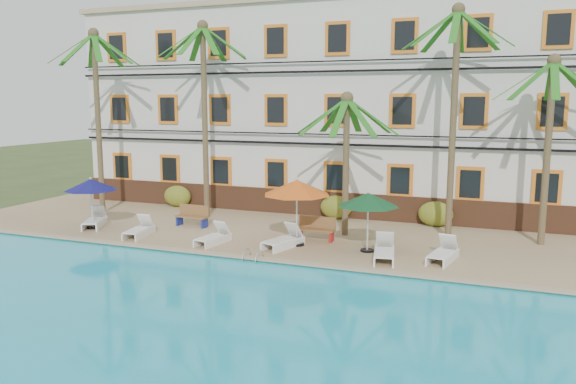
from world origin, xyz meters
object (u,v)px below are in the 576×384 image
at_px(lounger_d, 284,240).
at_px(lounger_f, 443,253).
at_px(palm_d, 455,93).
at_px(umbrella_red, 297,188).
at_px(palm_a, 97,98).
at_px(lounger_b, 139,230).
at_px(bench_right, 316,228).
at_px(palm_c, 346,142).
at_px(palm_b, 204,95).
at_px(lounger_a, 95,220).
at_px(bench_left, 193,216).
at_px(umbrella_green, 368,200).
at_px(lounger_e, 384,251).
at_px(pool_ladder, 253,260).
at_px(lounger_c, 214,237).
at_px(palm_e, 550,123).
at_px(umbrella_blue, 91,185).

relative_size(lounger_d, lounger_f, 1.04).
distance_m(palm_d, lounger_d, 8.66).
bearing_deg(umbrella_red, lounger_d, -125.65).
xyz_separation_m(palm_a, lounger_b, (4.53, -3.36, -5.30)).
bearing_deg(bench_right, lounger_b, -164.40).
bearing_deg(palm_c, lounger_d, -120.67).
height_order(palm_b, lounger_a, palm_b).
bearing_deg(umbrella_red, palm_c, 60.46).
distance_m(palm_b, bench_left, 5.63).
xyz_separation_m(umbrella_green, lounger_e, (0.79, -0.86, -1.61)).
bearing_deg(lounger_b, bench_right, 15.60).
bearing_deg(bench_right, palm_b, 158.29).
height_order(palm_c, lounger_f, palm_c).
bearing_deg(umbrella_red, lounger_a, -178.85).
relative_size(lounger_d, pool_ladder, 2.66).
bearing_deg(palm_a, lounger_f, -9.22).
height_order(palm_a, umbrella_red, palm_a).
distance_m(palm_d, pool_ladder, 10.04).
xyz_separation_m(umbrella_red, bench_right, (0.46, 1.01, -1.74)).
height_order(umbrella_green, lounger_c, umbrella_green).
height_order(lounger_c, lounger_e, lounger_e).
height_order(umbrella_red, pool_ladder, umbrella_red).
xyz_separation_m(lounger_e, bench_right, (-3.05, 1.80, 0.18)).
bearing_deg(lounger_b, bench_left, 65.66).
bearing_deg(lounger_e, lounger_a, 177.28).
xyz_separation_m(palm_a, lounger_a, (1.70, -2.63, -5.28)).
height_order(palm_a, palm_b, palm_b).
distance_m(lounger_d, lounger_f, 5.77).
relative_size(lounger_c, lounger_e, 0.90).
relative_size(palm_c, lounger_a, 2.91).
relative_size(palm_b, palm_c, 1.56).
height_order(palm_a, palm_c, palm_a).
distance_m(palm_b, pool_ladder, 9.64).
bearing_deg(umbrella_red, pool_ladder, -107.08).
height_order(lounger_a, bench_left, bench_left).
bearing_deg(pool_ladder, bench_left, 140.15).
relative_size(lounger_e, bench_right, 1.31).
bearing_deg(palm_e, umbrella_green, -150.61).
bearing_deg(palm_a, umbrella_green, -9.85).
xyz_separation_m(palm_a, palm_e, (19.68, 0.99, -0.96)).
relative_size(lounger_b, lounger_e, 0.92).
distance_m(lounger_c, bench_right, 4.02).
relative_size(palm_b, bench_right, 5.98).
relative_size(palm_d, lounger_a, 4.56).
distance_m(lounger_d, bench_left, 5.40).
height_order(umbrella_blue, lounger_c, umbrella_blue).
xyz_separation_m(umbrella_green, lounger_f, (2.71, -0.29, -1.63)).
bearing_deg(palm_a, pool_ladder, -25.30).
bearing_deg(palm_b, bench_left, -78.19).
distance_m(umbrella_blue, pool_ladder, 8.86).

